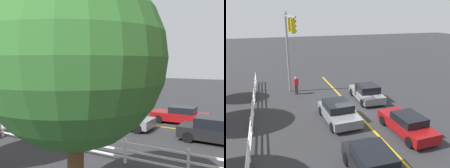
# 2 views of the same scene
# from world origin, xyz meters

# --- Properties ---
(ground_plane) EXTENTS (120.00, 120.00, 0.00)m
(ground_plane) POSITION_xyz_m (0.00, 0.00, 0.00)
(ground_plane) COLOR #2D2D30
(lane_center_stripe) EXTENTS (28.00, 0.16, 0.01)m
(lane_center_stripe) POSITION_xyz_m (-4.00, 0.00, 0.00)
(lane_center_stripe) COLOR gold
(lane_center_stripe) RESTS_ON ground_plane
(signal_assembly) EXTENTS (6.65, 0.38, 7.46)m
(signal_assembly) POSITION_xyz_m (4.05, 4.26, 5.21)
(signal_assembly) COLOR gray
(signal_assembly) RESTS_ON ground_plane
(car_0) EXTENTS (4.08, 2.16, 1.33)m
(car_0) POSITION_xyz_m (-1.34, 1.71, 0.66)
(car_0) COLOR slate
(car_0) RESTS_ON ground_plane
(car_1) EXTENTS (4.08, 2.12, 1.41)m
(car_1) POSITION_xyz_m (1.65, -1.86, 0.67)
(car_1) COLOR slate
(car_1) RESTS_ON ground_plane
(car_2) EXTENTS (4.29, 1.92, 1.31)m
(car_2) POSITION_xyz_m (-4.38, -1.82, 0.64)
(car_2) COLOR maroon
(car_2) RESTS_ON ground_plane
(car_3) EXTENTS (4.47, 1.99, 1.47)m
(car_3) POSITION_xyz_m (-7.61, 2.06, 0.70)
(car_3) COLOR black
(car_3) RESTS_ON ground_plane
(pedestrian) EXTENTS (0.40, 0.47, 1.69)m
(pedestrian) POSITION_xyz_m (5.03, 3.79, 0.93)
(pedestrian) COLOR #3F3F42
(pedestrian) RESTS_ON ground_plane
(white_rail_fence) EXTENTS (26.10, 0.10, 1.15)m
(white_rail_fence) POSITION_xyz_m (-3.00, 7.48, 0.60)
(white_rail_fence) COLOR white
(white_rail_fence) RESTS_ON ground_plane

